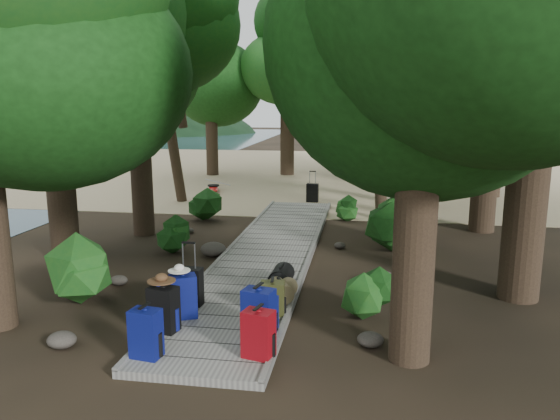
% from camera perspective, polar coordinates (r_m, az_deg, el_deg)
% --- Properties ---
extents(ground, '(120.00, 120.00, 0.00)m').
position_cam_1_polar(ground, '(11.80, -1.90, -6.04)').
color(ground, '#322519').
rests_on(ground, ground).
extents(sand_beach, '(40.00, 22.00, 0.02)m').
position_cam_1_polar(sand_beach, '(27.36, 4.49, 3.98)').
color(sand_beach, tan).
rests_on(sand_beach, ground).
extents(distant_hill, '(32.00, 16.00, 12.00)m').
position_cam_1_polar(distant_hill, '(72.64, -26.64, 7.43)').
color(distant_hill, black).
rests_on(distant_hill, ground).
extents(boardwalk, '(2.00, 12.00, 0.12)m').
position_cam_1_polar(boardwalk, '(12.72, -1.05, -4.45)').
color(boardwalk, gray).
rests_on(boardwalk, ground).
extents(backpack_left_a, '(0.43, 0.33, 0.74)m').
position_cam_1_polar(backpack_left_a, '(7.72, -13.86, -12.17)').
color(backpack_left_a, navy).
rests_on(backpack_left_a, boardwalk).
extents(backpack_left_b, '(0.47, 0.37, 0.76)m').
position_cam_1_polar(backpack_left_b, '(8.47, -12.08, -9.85)').
color(backpack_left_b, black).
rests_on(backpack_left_b, boardwalk).
extents(backpack_left_c, '(0.50, 0.45, 0.77)m').
position_cam_1_polar(backpack_left_c, '(8.91, -10.10, -8.64)').
color(backpack_left_c, navy).
rests_on(backpack_left_c, boardwalk).
extents(backpack_right_a, '(0.46, 0.38, 0.72)m').
position_cam_1_polar(backpack_right_a, '(7.52, -2.27, -12.57)').
color(backpack_right_a, maroon).
rests_on(backpack_right_a, boardwalk).
extents(backpack_right_b, '(0.50, 0.40, 0.80)m').
position_cam_1_polar(backpack_right_b, '(8.11, -2.25, -10.44)').
color(backpack_right_b, navy).
rests_on(backpack_right_b, boardwalk).
extents(backpack_right_c, '(0.42, 0.36, 0.61)m').
position_cam_1_polar(backpack_right_c, '(8.34, -1.65, -10.52)').
color(backpack_right_c, navy).
rests_on(backpack_right_c, boardwalk).
extents(backpack_right_d, '(0.42, 0.32, 0.60)m').
position_cam_1_polar(backpack_right_d, '(8.94, -0.80, -9.01)').
color(backpack_right_d, '#343617').
rests_on(backpack_right_d, boardwalk).
extents(duffel_right_khaki, '(0.55, 0.63, 0.35)m').
position_cam_1_polar(duffel_right_khaki, '(9.54, -0.02, -8.44)').
color(duffel_right_khaki, brown).
rests_on(duffel_right_khaki, boardwalk).
extents(duffel_right_black, '(0.42, 0.64, 0.40)m').
position_cam_1_polar(duffel_right_black, '(10.20, 0.15, -6.99)').
color(duffel_right_black, black).
rests_on(duffel_right_black, boardwalk).
extents(suitcase_on_boardwalk, '(0.44, 0.26, 0.65)m').
position_cam_1_polar(suitcase_on_boardwalk, '(9.43, -9.39, -7.89)').
color(suitcase_on_boardwalk, black).
rests_on(suitcase_on_boardwalk, boardwalk).
extents(lone_suitcase_on_sand, '(0.42, 0.25, 0.64)m').
position_cam_1_polar(lone_suitcase_on_sand, '(19.17, 3.40, 1.81)').
color(lone_suitcase_on_sand, black).
rests_on(lone_suitcase_on_sand, sand_beach).
extents(hat_brown, '(0.42, 0.42, 0.13)m').
position_cam_1_polar(hat_brown, '(8.38, -12.30, -6.86)').
color(hat_brown, '#51351E').
rests_on(hat_brown, backpack_left_b).
extents(hat_white, '(0.35, 0.35, 0.12)m').
position_cam_1_polar(hat_white, '(8.77, -10.50, -5.91)').
color(hat_white, silver).
rests_on(hat_white, backpack_left_c).
extents(kayak, '(1.77, 3.34, 0.33)m').
position_cam_1_polar(kayak, '(21.58, -6.97, 2.40)').
color(kayak, red).
rests_on(kayak, sand_beach).
extents(sun_lounger, '(1.36, 2.17, 0.67)m').
position_cam_1_polar(sun_lounger, '(20.40, 13.11, 2.14)').
color(sun_lounger, silver).
rests_on(sun_lounger, sand_beach).
extents(tree_right_a, '(4.87, 4.87, 8.12)m').
position_cam_1_polar(tree_right_a, '(7.27, 14.79, 15.17)').
color(tree_right_a, black).
rests_on(tree_right_a, ground).
extents(tree_right_b, '(5.73, 5.73, 10.23)m').
position_cam_1_polar(tree_right_b, '(10.48, 25.88, 18.97)').
color(tree_right_b, black).
rests_on(tree_right_b, ground).
extents(tree_right_c, '(5.02, 5.02, 8.69)m').
position_cam_1_polar(tree_right_c, '(13.59, 13.55, 14.53)').
color(tree_right_c, black).
rests_on(tree_right_c, ground).
extents(tree_right_d, '(5.32, 5.32, 9.75)m').
position_cam_1_polar(tree_right_d, '(15.69, 21.52, 15.55)').
color(tree_right_d, black).
rests_on(tree_right_d, ground).
extents(tree_right_e, '(5.52, 5.52, 9.94)m').
position_cam_1_polar(tree_right_e, '(18.67, 15.54, 15.43)').
color(tree_right_e, black).
rests_on(tree_right_e, ground).
extents(tree_right_f, '(5.29, 5.29, 9.44)m').
position_cam_1_polar(tree_right_f, '(21.51, 22.03, 13.77)').
color(tree_right_f, black).
rests_on(tree_right_f, ground).
extents(tree_left_b, '(5.00, 5.00, 9.01)m').
position_cam_1_polar(tree_left_b, '(12.98, -22.89, 14.82)').
color(tree_left_b, black).
rests_on(tree_left_b, ground).
extents(tree_left_c, '(4.64, 4.64, 8.07)m').
position_cam_1_polar(tree_left_c, '(14.72, -14.75, 12.98)').
color(tree_left_c, black).
rests_on(tree_left_c, ground).
extents(tree_back_a, '(5.46, 5.46, 9.45)m').
position_cam_1_polar(tree_back_a, '(26.11, 0.78, 14.03)').
color(tree_back_a, black).
rests_on(tree_back_a, ground).
extents(tree_back_b, '(5.52, 5.52, 9.85)m').
position_cam_1_polar(tree_back_b, '(26.75, 8.57, 14.27)').
color(tree_back_b, black).
rests_on(tree_back_b, ground).
extents(tree_back_c, '(5.63, 5.63, 10.13)m').
position_cam_1_polar(tree_back_c, '(27.11, 14.68, 14.29)').
color(tree_back_c, black).
rests_on(tree_back_c, ground).
extents(tree_back_d, '(4.85, 4.85, 8.09)m').
position_cam_1_polar(tree_back_d, '(26.18, -7.26, 12.44)').
color(tree_back_d, black).
rests_on(tree_back_d, ground).
extents(palm_right_a, '(4.83, 4.83, 8.23)m').
position_cam_1_polar(palm_right_a, '(16.69, 11.55, 13.18)').
color(palm_right_a, '#163910').
rests_on(palm_right_a, ground).
extents(palm_right_b, '(4.60, 4.60, 8.88)m').
position_cam_1_polar(palm_right_b, '(21.95, 15.68, 13.36)').
color(palm_right_b, '#163910').
rests_on(palm_right_b, ground).
extents(palm_right_c, '(4.64, 4.64, 7.38)m').
position_cam_1_polar(palm_right_c, '(24.11, 10.40, 11.60)').
color(palm_right_c, '#163910').
rests_on(palm_right_c, ground).
extents(palm_left_a, '(4.89, 4.89, 7.77)m').
position_cam_1_polar(palm_left_a, '(19.41, -11.47, 12.23)').
color(palm_left_a, '#163910').
rests_on(palm_left_a, ground).
extents(rock_left_a, '(0.43, 0.39, 0.24)m').
position_cam_1_polar(rock_left_a, '(8.74, -21.84, -12.48)').
color(rock_left_a, '#4C473F').
rests_on(rock_left_a, ground).
extents(rock_left_b, '(0.34, 0.31, 0.19)m').
position_cam_1_polar(rock_left_b, '(11.15, -16.50, -7.06)').
color(rock_left_b, '#4C473F').
rests_on(rock_left_b, ground).
extents(rock_left_c, '(0.59, 0.53, 0.33)m').
position_cam_1_polar(rock_left_c, '(12.69, -6.98, -4.08)').
color(rock_left_c, '#4C473F').
rests_on(rock_left_c, ground).
extents(rock_left_d, '(0.26, 0.23, 0.14)m').
position_cam_1_polar(rock_left_d, '(14.98, -9.47, -2.12)').
color(rock_left_d, '#4C473F').
rests_on(rock_left_d, ground).
extents(rock_right_a, '(0.39, 0.35, 0.21)m').
position_cam_1_polar(rock_right_a, '(8.29, 9.42, -13.20)').
color(rock_right_a, '#4C473F').
rests_on(rock_right_a, ground).
extents(rock_right_b, '(0.53, 0.48, 0.29)m').
position_cam_1_polar(rock_right_b, '(10.80, 10.77, -7.09)').
color(rock_right_b, '#4C473F').
rests_on(rock_right_b, ground).
extents(rock_right_c, '(0.28, 0.25, 0.15)m').
position_cam_1_polar(rock_right_c, '(13.35, 6.27, -3.68)').
color(rock_right_c, '#4C473F').
rests_on(rock_right_c, ground).
extents(rock_right_d, '(0.51, 0.46, 0.28)m').
position_cam_1_polar(rock_right_d, '(15.44, 12.60, -1.57)').
color(rock_right_d, '#4C473F').
rests_on(rock_right_d, ground).
extents(shrub_left_a, '(1.21, 1.21, 1.09)m').
position_cam_1_polar(shrub_left_a, '(10.26, -20.13, -6.27)').
color(shrub_left_a, '#18511A').
rests_on(shrub_left_a, ground).
extents(shrub_left_b, '(0.96, 0.96, 0.86)m').
position_cam_1_polar(shrub_left_b, '(13.11, -10.58, -2.48)').
color(shrub_left_b, '#18511A').
rests_on(shrub_left_b, ground).
extents(shrub_left_c, '(1.12, 1.12, 1.01)m').
position_cam_1_polar(shrub_left_c, '(16.52, -7.93, 0.73)').
color(shrub_left_c, '#18511A').
rests_on(shrub_left_c, ground).
extents(shrub_right_a, '(0.85, 0.85, 0.77)m').
position_cam_1_polar(shrub_right_a, '(9.05, 9.39, -9.14)').
color(shrub_right_a, '#18511A').
rests_on(shrub_right_a, ground).
extents(shrub_right_b, '(1.48, 1.48, 1.33)m').
position_cam_1_polar(shrub_right_b, '(13.29, 11.97, -1.31)').
color(shrub_right_b, '#18511A').
rests_on(shrub_right_b, ground).
extents(shrub_right_c, '(0.73, 0.73, 0.65)m').
position_cam_1_polar(shrub_right_c, '(16.38, 7.02, 0.03)').
color(shrub_right_c, '#18511A').
rests_on(shrub_right_c, ground).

